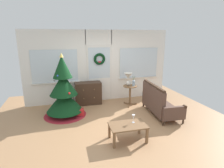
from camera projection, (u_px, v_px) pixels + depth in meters
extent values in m
plane|color=#AD7F56|center=(116.00, 124.00, 5.06)|extent=(6.76, 6.76, 0.00)
cube|color=white|center=(55.00, 68.00, 6.28)|extent=(2.15, 0.08, 2.55)
cube|color=white|center=(138.00, 65.00, 7.08)|extent=(2.15, 0.08, 2.55)
cube|color=white|center=(99.00, 37.00, 6.42)|extent=(0.94, 0.08, 0.50)
cube|color=silver|center=(99.00, 73.00, 6.71)|extent=(0.90, 0.05, 2.05)
cube|color=white|center=(100.00, 89.00, 6.83)|extent=(0.78, 0.02, 0.80)
cube|color=silver|center=(99.00, 63.00, 6.59)|extent=(0.78, 0.01, 1.10)
cube|color=silver|center=(55.00, 66.00, 6.21)|extent=(1.50, 0.01, 1.10)
cube|color=silver|center=(139.00, 63.00, 7.01)|extent=(1.50, 0.01, 1.10)
cube|color=silver|center=(56.00, 83.00, 6.34)|extent=(1.59, 0.06, 0.03)
cube|color=silver|center=(138.00, 78.00, 7.14)|extent=(1.59, 0.06, 0.03)
torus|color=black|center=(100.00, 59.00, 6.52)|extent=(0.41, 0.09, 0.41)
cube|color=red|center=(100.00, 63.00, 6.54)|extent=(0.10, 0.02, 0.10)
cylinder|color=#4C331E|center=(65.00, 112.00, 5.64)|extent=(0.10, 0.10, 0.22)
cone|color=maroon|center=(65.00, 113.00, 5.65)|extent=(1.26, 1.26, 0.10)
cone|color=#0F3819|center=(64.00, 101.00, 5.55)|extent=(1.07, 1.07, 0.64)
cone|color=#0F3819|center=(63.00, 84.00, 5.42)|extent=(0.82, 0.82, 0.64)
cone|color=#0F3819|center=(62.00, 67.00, 5.29)|extent=(0.56, 0.56, 0.64)
cone|color=#E0BC4C|center=(61.00, 55.00, 5.21)|extent=(0.12, 0.12, 0.12)
sphere|color=red|center=(69.00, 93.00, 5.23)|extent=(0.07, 0.07, 0.07)
sphere|color=gold|center=(55.00, 88.00, 5.61)|extent=(0.05, 0.05, 0.05)
sphere|color=silver|center=(54.00, 80.00, 5.50)|extent=(0.08, 0.08, 0.08)
sphere|color=#264CB2|center=(57.00, 76.00, 5.12)|extent=(0.05, 0.05, 0.05)
sphere|color=red|center=(59.00, 70.00, 5.47)|extent=(0.06, 0.06, 0.06)
cube|color=#3D281C|center=(88.00, 93.00, 6.50)|extent=(0.91, 0.44, 0.78)
sphere|color=tan|center=(84.00, 90.00, 6.20)|extent=(0.03, 0.03, 0.03)
sphere|color=tan|center=(94.00, 89.00, 6.29)|extent=(0.03, 0.03, 0.03)
sphere|color=tan|center=(84.00, 99.00, 6.28)|extent=(0.03, 0.03, 0.03)
sphere|color=tan|center=(94.00, 98.00, 6.37)|extent=(0.03, 0.03, 0.03)
cylinder|color=#3D281C|center=(183.00, 121.00, 5.10)|extent=(0.05, 0.05, 0.14)
cylinder|color=#3D281C|center=(160.00, 103.00, 6.46)|extent=(0.05, 0.05, 0.14)
cylinder|color=#3D281C|center=(163.00, 123.00, 4.98)|extent=(0.05, 0.05, 0.14)
cylinder|color=#3D281C|center=(143.00, 104.00, 6.34)|extent=(0.05, 0.05, 0.14)
cube|color=brown|center=(161.00, 108.00, 5.69)|extent=(0.81, 1.42, 0.14)
cube|color=brown|center=(153.00, 96.00, 5.53)|extent=(0.21, 1.38, 0.62)
cube|color=#3D281C|center=(154.00, 85.00, 5.44)|extent=(0.17, 1.35, 0.06)
cube|color=brown|center=(174.00, 113.00, 4.96)|extent=(0.67, 0.13, 0.38)
cylinder|color=#3D281C|center=(185.00, 107.00, 4.98)|extent=(0.10, 0.10, 0.09)
cube|color=brown|center=(152.00, 96.00, 6.35)|extent=(0.67, 0.13, 0.38)
cylinder|color=#3D281C|center=(160.00, 91.00, 6.36)|extent=(0.10, 0.10, 0.09)
cylinder|color=brown|center=(130.00, 86.00, 6.31)|extent=(0.48, 0.48, 0.02)
cylinder|color=brown|center=(130.00, 96.00, 6.40)|extent=(0.07, 0.07, 0.67)
cube|color=brown|center=(134.00, 104.00, 6.52)|extent=(0.20, 0.05, 0.04)
cube|color=brown|center=(126.00, 103.00, 6.58)|extent=(0.14, 0.20, 0.04)
cube|color=brown|center=(129.00, 106.00, 6.33)|extent=(0.14, 0.20, 0.04)
sphere|color=silver|center=(128.00, 83.00, 6.31)|extent=(0.16, 0.16, 0.16)
cylinder|color=silver|center=(128.00, 80.00, 6.27)|extent=(0.02, 0.02, 0.06)
cone|color=silver|center=(128.00, 76.00, 6.24)|extent=(0.28, 0.28, 0.20)
cylinder|color=#99ADBC|center=(134.00, 84.00, 6.26)|extent=(0.09, 0.09, 0.16)
sphere|color=#99ADBC|center=(134.00, 81.00, 6.24)|extent=(0.10, 0.10, 0.10)
cylinder|color=#4C7042|center=(133.00, 79.00, 6.20)|extent=(0.07, 0.01, 0.17)
cylinder|color=#4C7042|center=(134.00, 78.00, 6.21)|extent=(0.01, 0.01, 0.18)
cylinder|color=#4C7042|center=(134.00, 78.00, 6.22)|extent=(0.07, 0.01, 0.17)
cube|color=brown|center=(128.00, 125.00, 4.21)|extent=(0.85, 0.54, 0.03)
cube|color=brown|center=(114.00, 140.00, 3.96)|extent=(0.05, 0.05, 0.36)
cube|color=brown|center=(147.00, 136.00, 4.14)|extent=(0.05, 0.05, 0.36)
cube|color=brown|center=(109.00, 131.00, 4.37)|extent=(0.05, 0.05, 0.36)
cube|color=brown|center=(139.00, 127.00, 4.55)|extent=(0.05, 0.05, 0.36)
cylinder|color=silver|center=(133.00, 122.00, 4.31)|extent=(0.06, 0.06, 0.01)
cylinder|color=silver|center=(133.00, 120.00, 4.30)|extent=(0.01, 0.01, 0.10)
cone|color=silver|center=(133.00, 117.00, 4.27)|extent=(0.08, 0.08, 0.09)
cube|color=red|center=(80.00, 112.00, 5.61)|extent=(0.20, 0.18, 0.20)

